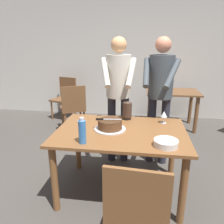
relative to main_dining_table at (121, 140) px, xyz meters
name	(u,v)px	position (x,y,z in m)	size (l,w,h in m)	color
ground_plane	(120,190)	(0.00, 0.00, -0.64)	(14.00, 14.00, 0.00)	#4C4742
back_wall	(135,56)	(0.00, 2.87, 0.71)	(10.00, 0.12, 2.70)	beige
main_dining_table	(121,140)	(0.00, 0.00, 0.00)	(1.38, 0.95, 0.75)	brown
cake_on_platter	(110,125)	(-0.12, 0.01, 0.17)	(0.34, 0.34, 0.11)	silver
cake_knife	(103,119)	(-0.19, 0.00, 0.23)	(0.27, 0.05, 0.02)	silver
plate_stack	(166,143)	(0.44, -0.31, 0.14)	(0.22, 0.22, 0.06)	white
wine_glass_near	(164,115)	(0.47, 0.30, 0.22)	(0.08, 0.08, 0.14)	silver
water_bottle	(82,131)	(-0.32, -0.35, 0.23)	(0.07, 0.07, 0.25)	#387AC6
hurricane_lamp	(127,111)	(0.04, 0.37, 0.22)	(0.11, 0.11, 0.21)	black
person_cutting_cake	(118,88)	(-0.11, 0.69, 0.44)	(0.47, 0.56, 1.72)	#2D2D38
person_standing_beside	(160,88)	(0.44, 0.72, 0.44)	(0.46, 0.58, 1.72)	#2D2D38
chair_near_side	(137,210)	(0.21, -0.85, -0.14)	(0.47, 0.47, 0.90)	brown
background_table	(172,99)	(0.79, 2.17, -0.06)	(1.00, 0.70, 0.74)	brown
background_chair_0	(73,106)	(-1.08, 1.68, -0.14)	(0.59, 0.59, 0.90)	brown
background_chair_2	(65,96)	(-1.52, 2.46, -0.14)	(0.55, 0.55, 0.90)	brown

